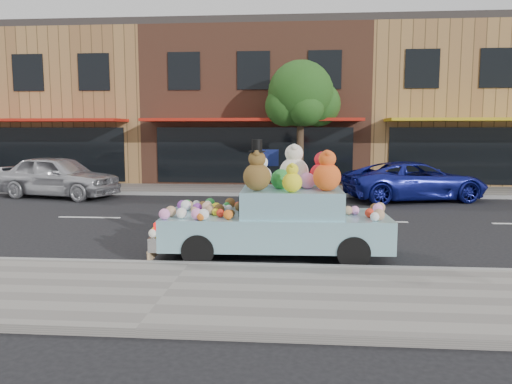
# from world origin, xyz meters

# --- Properties ---
(ground) EXTENTS (120.00, 120.00, 0.00)m
(ground) POSITION_xyz_m (0.00, 0.00, 0.00)
(ground) COLOR black
(ground) RESTS_ON ground
(near_sidewalk) EXTENTS (60.00, 3.00, 0.12)m
(near_sidewalk) POSITION_xyz_m (0.00, -6.50, 0.06)
(near_sidewalk) COLOR gray
(near_sidewalk) RESTS_ON ground
(far_sidewalk) EXTENTS (60.00, 3.00, 0.12)m
(far_sidewalk) POSITION_xyz_m (0.00, 6.50, 0.06)
(far_sidewalk) COLOR gray
(far_sidewalk) RESTS_ON ground
(near_kerb) EXTENTS (60.00, 0.12, 0.13)m
(near_kerb) POSITION_xyz_m (0.00, -5.00, 0.07)
(near_kerb) COLOR gray
(near_kerb) RESTS_ON ground
(far_kerb) EXTENTS (60.00, 0.12, 0.13)m
(far_kerb) POSITION_xyz_m (0.00, 5.00, 0.07)
(far_kerb) COLOR gray
(far_kerb) RESTS_ON ground
(storefront_left) EXTENTS (10.00, 9.80, 7.30)m
(storefront_left) POSITION_xyz_m (-10.00, 11.97, 3.64)
(storefront_left) COLOR #9E7442
(storefront_left) RESTS_ON ground
(storefront_mid) EXTENTS (10.00, 9.80, 7.30)m
(storefront_mid) POSITION_xyz_m (0.00, 11.97, 3.64)
(storefront_mid) COLOR brown
(storefront_mid) RESTS_ON ground
(storefront_right) EXTENTS (10.00, 9.80, 7.30)m
(storefront_right) POSITION_xyz_m (10.00, 11.97, 3.64)
(storefront_right) COLOR #9E7442
(storefront_right) RESTS_ON ground
(street_tree) EXTENTS (3.00, 2.70, 5.22)m
(street_tree) POSITION_xyz_m (2.03, 6.55, 3.69)
(street_tree) COLOR #38281C
(street_tree) RESTS_ON ground
(car_silver) EXTENTS (4.90, 2.86, 1.57)m
(car_silver) POSITION_xyz_m (-6.91, 4.13, 0.78)
(car_silver) COLOR silver
(car_silver) RESTS_ON ground
(car_blue) EXTENTS (5.39, 3.47, 1.38)m
(car_blue) POSITION_xyz_m (6.05, 4.36, 0.69)
(car_blue) COLOR #1B2398
(car_blue) RESTS_ON ground
(art_car) EXTENTS (4.53, 1.89, 2.30)m
(art_car) POSITION_xyz_m (1.53, -4.00, 0.81)
(art_car) COLOR black
(art_car) RESTS_ON ground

